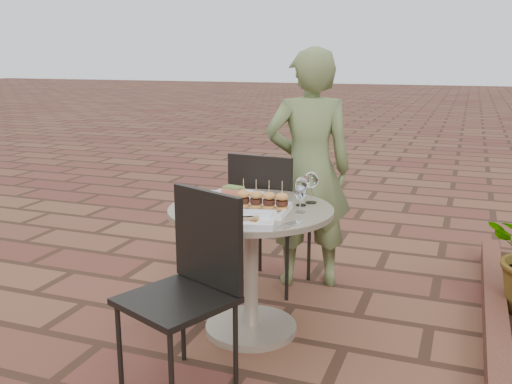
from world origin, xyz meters
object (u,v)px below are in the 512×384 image
(chair_near, at_px, (191,274))
(plate_sliders, at_px, (263,204))
(chair_far, at_px, (267,211))
(plate_salmon, at_px, (233,195))
(cafe_table, at_px, (251,251))
(diner, at_px, (309,170))
(plate_tuna, at_px, (247,220))

(chair_near, xyz_separation_m, plate_sliders, (0.16, 0.52, 0.22))
(chair_far, xyz_separation_m, plate_salmon, (-0.05, -0.44, 0.20))
(chair_near, relative_size, plate_sliders, 3.23)
(chair_far, height_order, plate_sliders, chair_far)
(cafe_table, relative_size, plate_sliders, 3.12)
(diner, bearing_deg, plate_sliders, 66.93)
(diner, distance_m, plate_salmon, 0.71)
(chair_near, relative_size, plate_tuna, 2.72)
(chair_far, xyz_separation_m, plate_sliders, (0.21, -0.66, 0.22))
(diner, xyz_separation_m, plate_sliders, (-0.01, -0.87, -0.02))
(chair_far, xyz_separation_m, diner, (0.22, 0.22, 0.25))
(cafe_table, xyz_separation_m, chair_near, (-0.07, -0.58, 0.07))
(chair_near, distance_m, plate_sliders, 0.59)
(plate_salmon, bearing_deg, chair_far, 83.50)
(plate_tuna, bearing_deg, plate_salmon, 120.39)
(plate_salmon, height_order, plate_sliders, plate_sliders)
(chair_far, height_order, plate_salmon, chair_far)
(plate_tuna, bearing_deg, diner, 89.15)
(chair_far, distance_m, plate_tuna, 0.92)
(plate_salmon, distance_m, plate_sliders, 0.34)
(cafe_table, bearing_deg, chair_near, -97.07)
(cafe_table, distance_m, chair_near, 0.59)
(cafe_table, relative_size, chair_far, 0.97)
(chair_far, bearing_deg, plate_sliders, 113.83)
(chair_near, xyz_separation_m, diner, (0.17, 1.39, 0.25))
(cafe_table, relative_size, diner, 0.56)
(plate_salmon, xyz_separation_m, plate_sliders, (0.26, -0.22, 0.02))
(chair_far, distance_m, plate_salmon, 0.49)
(cafe_table, distance_m, diner, 0.87)
(cafe_table, distance_m, plate_salmon, 0.35)
(cafe_table, xyz_separation_m, plate_salmon, (-0.17, 0.15, 0.27))
(plate_salmon, xyz_separation_m, plate_tuna, (0.25, -0.43, -0.00))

